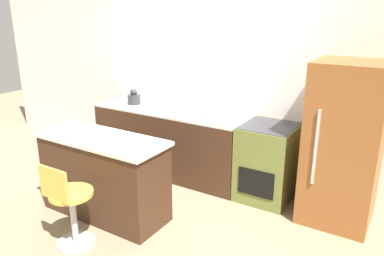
{
  "coord_description": "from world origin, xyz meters",
  "views": [
    {
      "loc": [
        2.46,
        -3.59,
        2.19
      ],
      "look_at": [
        0.42,
        -0.31,
        0.94
      ],
      "focal_mm": 35.0,
      "sensor_mm": 36.0,
      "label": 1
    }
  ],
  "objects_px": {
    "stool_chair": "(70,207)",
    "mixing_bowl": "(209,113)",
    "refrigerator": "(344,144)",
    "oven_range": "(267,162)",
    "kettle": "(134,98)"
  },
  "relations": [
    {
      "from": "oven_range",
      "to": "mixing_bowl",
      "type": "height_order",
      "value": "mixing_bowl"
    },
    {
      "from": "refrigerator",
      "to": "mixing_bowl",
      "type": "relative_size",
      "value": 7.44
    },
    {
      "from": "stool_chair",
      "to": "kettle",
      "type": "height_order",
      "value": "kettle"
    },
    {
      "from": "kettle",
      "to": "mixing_bowl",
      "type": "distance_m",
      "value": 1.21
    },
    {
      "from": "refrigerator",
      "to": "mixing_bowl",
      "type": "height_order",
      "value": "refrigerator"
    },
    {
      "from": "oven_range",
      "to": "refrigerator",
      "type": "xyz_separation_m",
      "value": [
        0.82,
        -0.04,
        0.4
      ]
    },
    {
      "from": "stool_chair",
      "to": "mixing_bowl",
      "type": "bearing_deg",
      "value": 76.6
    },
    {
      "from": "mixing_bowl",
      "to": "stool_chair",
      "type": "bearing_deg",
      "value": -103.4
    },
    {
      "from": "refrigerator",
      "to": "mixing_bowl",
      "type": "distance_m",
      "value": 1.59
    },
    {
      "from": "kettle",
      "to": "refrigerator",
      "type": "bearing_deg",
      "value": -0.02
    },
    {
      "from": "stool_chair",
      "to": "refrigerator",
      "type": "bearing_deg",
      "value": 42.5
    },
    {
      "from": "oven_range",
      "to": "mixing_bowl",
      "type": "relative_size",
      "value": 3.97
    },
    {
      "from": "oven_range",
      "to": "stool_chair",
      "type": "relative_size",
      "value": 1.05
    },
    {
      "from": "stool_chair",
      "to": "mixing_bowl",
      "type": "xyz_separation_m",
      "value": [
        0.44,
        1.86,
        0.54
      ]
    },
    {
      "from": "oven_range",
      "to": "kettle",
      "type": "xyz_separation_m",
      "value": [
        -1.97,
        -0.04,
        0.54
      ]
    }
  ]
}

